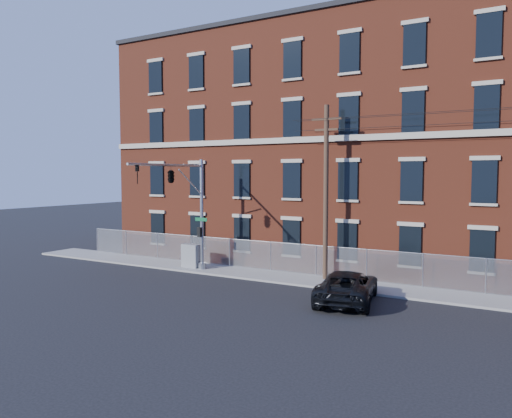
{
  "coord_description": "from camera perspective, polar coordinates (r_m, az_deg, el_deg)",
  "views": [
    {
      "loc": [
        12.79,
        -21.18,
        6.19
      ],
      "look_at": [
        -1.72,
        4.0,
        4.15
      ],
      "focal_mm": 34.96,
      "sensor_mm": 36.0,
      "label": 1
    }
  ],
  "objects": [
    {
      "name": "ground",
      "position": [
        25.51,
        -1.16,
        -10.03
      ],
      "size": [
        140.0,
        140.0,
        0.0
      ],
      "primitive_type": "plane",
      "color": "black",
      "rests_on": "ground"
    },
    {
      "name": "traffic_signal_mast",
      "position": [
        29.99,
        -8.86,
        2.43
      ],
      "size": [
        0.9,
        6.75,
        7.0
      ],
      "color": "#9EA0A5",
      "rests_on": "ground"
    },
    {
      "name": "utility_pole_near",
      "position": [
        28.89,
        8.01,
        2.28
      ],
      "size": [
        1.8,
        0.28,
        10.0
      ],
      "color": "#483224",
      "rests_on": "ground"
    },
    {
      "name": "pickup_truck",
      "position": [
        24.78,
        10.37,
        -8.69
      ],
      "size": [
        3.58,
        5.92,
        1.54
      ],
      "primitive_type": "imported",
      "rotation": [
        0.0,
        0.0,
        3.34
      ],
      "color": "black",
      "rests_on": "ground"
    },
    {
      "name": "utility_cabinet",
      "position": [
        32.85,
        -7.43,
        -5.33
      ],
      "size": [
        1.24,
        0.65,
        1.52
      ],
      "primitive_type": "cube",
      "rotation": [
        0.0,
        0.0,
        -0.04
      ],
      "color": "slate",
      "rests_on": "sidewalk"
    }
  ]
}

